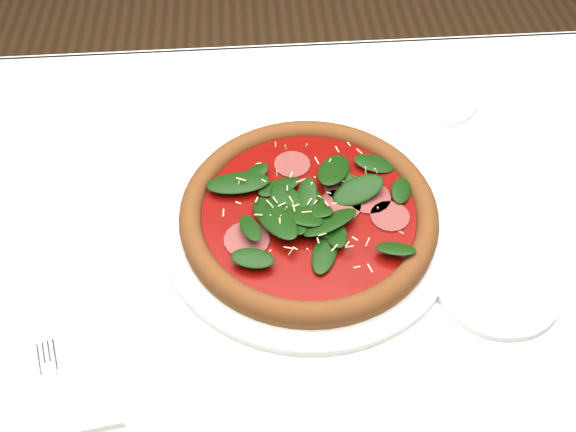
{
  "coord_description": "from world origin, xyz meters",
  "views": [
    {
      "loc": [
        -0.01,
        -0.52,
        1.4
      ],
      "look_at": [
        0.03,
        0.01,
        0.77
      ],
      "focal_mm": 40.0,
      "sensor_mm": 36.0,
      "label": 1
    }
  ],
  "objects": [
    {
      "name": "plate",
      "position": [
        0.05,
        0.01,
        0.76
      ],
      "size": [
        0.38,
        0.38,
        0.02
      ],
      "color": "silver",
      "rests_on": "dining_table"
    },
    {
      "name": "saucer_far",
      "position": [
        0.27,
        0.25,
        0.76
      ],
      "size": [
        0.15,
        0.15,
        0.01
      ],
      "color": "silver",
      "rests_on": "dining_table"
    },
    {
      "name": "fork",
      "position": [
        -0.24,
        -0.2,
        0.76
      ],
      "size": [
        0.05,
        0.13,
        0.0
      ],
      "rotation": [
        0.0,
        0.0,
        0.29
      ],
      "color": "silver",
      "rests_on": "napkin"
    },
    {
      "name": "saucer_near",
      "position": [
        0.27,
        -0.11,
        0.76
      ],
      "size": [
        0.15,
        0.15,
        0.01
      ],
      "color": "silver",
      "rests_on": "dining_table"
    },
    {
      "name": "pizza",
      "position": [
        0.05,
        0.01,
        0.78
      ],
      "size": [
        0.36,
        0.36,
        0.04
      ],
      "rotation": [
        0.0,
        0.0,
        -0.08
      ],
      "color": "brown",
      "rests_on": "plate"
    },
    {
      "name": "napkin",
      "position": [
        -0.24,
        -0.23,
        0.76
      ],
      "size": [
        0.15,
        0.08,
        0.01
      ],
      "primitive_type": "cube",
      "rotation": [
        0.0,
        0.0,
        0.13
      ],
      "color": "silver",
      "rests_on": "dining_table"
    },
    {
      "name": "dining_table",
      "position": [
        0.0,
        0.0,
        0.65
      ],
      "size": [
        1.21,
        0.81,
        0.75
      ],
      "color": "silver",
      "rests_on": "ground"
    }
  ]
}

